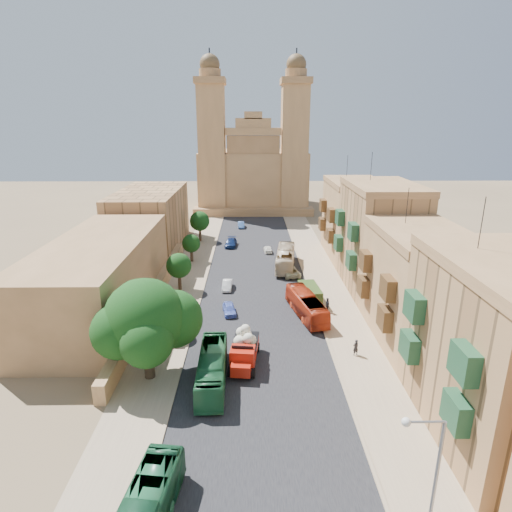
{
  "coord_description": "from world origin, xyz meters",
  "views": [
    {
      "loc": [
        -0.73,
        -28.32,
        21.23
      ],
      "look_at": [
        0.0,
        26.0,
        4.0
      ],
      "focal_mm": 30.0,
      "sensor_mm": 36.0,
      "label": 1
    }
  ],
  "objects_px": {
    "car_white_b": "(268,249)",
    "street_tree_c": "(191,244)",
    "street_tree_b": "(179,266)",
    "car_dkblue": "(231,243)",
    "streetlamp": "(427,471)",
    "street_tree_d": "(200,221)",
    "car_white_a": "(227,285)",
    "bus_cream_east": "(285,258)",
    "ficus_tree": "(146,321)",
    "car_blue_b": "(241,225)",
    "pedestrian_c": "(327,305)",
    "car_cream": "(290,271)",
    "olive_pickup": "(310,294)",
    "red_truck": "(244,349)",
    "bus_red_east": "(306,305)",
    "street_tree_a": "(160,303)",
    "church": "(253,170)",
    "car_blue_a": "(229,309)",
    "pedestrian_a": "(356,347)",
    "bus_green_north": "(212,368)"
  },
  "relations": [
    {
      "from": "car_blue_a",
      "to": "church",
      "type": "bearing_deg",
      "value": 77.64
    },
    {
      "from": "car_white_a",
      "to": "bus_red_east",
      "type": "bearing_deg",
      "value": -40.29
    },
    {
      "from": "streetlamp",
      "to": "car_cream",
      "type": "bearing_deg",
      "value": 93.86
    },
    {
      "from": "street_tree_a",
      "to": "car_cream",
      "type": "bearing_deg",
      "value": 49.29
    },
    {
      "from": "olive_pickup",
      "to": "car_white_a",
      "type": "relative_size",
      "value": 1.46
    },
    {
      "from": "car_white_b",
      "to": "bus_cream_east",
      "type": "bearing_deg",
      "value": 102.47
    },
    {
      "from": "street_tree_c",
      "to": "streetlamp",
      "type": "relative_size",
      "value": 0.53
    },
    {
      "from": "car_cream",
      "to": "car_white_b",
      "type": "xyz_separation_m",
      "value": [
        -2.73,
        11.44,
        -0.11
      ]
    },
    {
      "from": "olive_pickup",
      "to": "car_dkblue",
      "type": "distance_m",
      "value": 26.65
    },
    {
      "from": "street_tree_a",
      "to": "street_tree_b",
      "type": "height_order",
      "value": "street_tree_a"
    },
    {
      "from": "street_tree_d",
      "to": "car_white_a",
      "type": "bearing_deg",
      "value": -75.45
    },
    {
      "from": "bus_red_east",
      "to": "car_cream",
      "type": "relative_size",
      "value": 1.97
    },
    {
      "from": "ficus_tree",
      "to": "street_tree_d",
      "type": "xyz_separation_m",
      "value": [
        -0.58,
        43.99,
        -1.57
      ]
    },
    {
      "from": "church",
      "to": "car_blue_b",
      "type": "height_order",
      "value": "church"
    },
    {
      "from": "bus_red_east",
      "to": "car_white_b",
      "type": "height_order",
      "value": "bus_red_east"
    },
    {
      "from": "bus_green_north",
      "to": "car_cream",
      "type": "distance_m",
      "value": 27.68
    },
    {
      "from": "car_blue_b",
      "to": "ficus_tree",
      "type": "bearing_deg",
      "value": -100.85
    },
    {
      "from": "car_white_b",
      "to": "car_dkblue",
      "type": "bearing_deg",
      "value": -33.2
    },
    {
      "from": "street_tree_a",
      "to": "car_white_b",
      "type": "relative_size",
      "value": 1.59
    },
    {
      "from": "church",
      "to": "car_white_a",
      "type": "xyz_separation_m",
      "value": [
        -3.83,
        -54.37,
        -8.95
      ]
    },
    {
      "from": "street_tree_b",
      "to": "streetlamp",
      "type": "xyz_separation_m",
      "value": [
        17.72,
        -36.0,
        1.84
      ]
    },
    {
      "from": "pedestrian_c",
      "to": "ficus_tree",
      "type": "bearing_deg",
      "value": -62.2
    },
    {
      "from": "car_white_b",
      "to": "street_tree_c",
      "type": "bearing_deg",
      "value": 17.71
    },
    {
      "from": "streetlamp",
      "to": "bus_cream_east",
      "type": "bearing_deg",
      "value": 94.08
    },
    {
      "from": "ficus_tree",
      "to": "car_white_a",
      "type": "distance_m",
      "value": 21.52
    },
    {
      "from": "street_tree_c",
      "to": "pedestrian_a",
      "type": "xyz_separation_m",
      "value": [
        19.16,
        -28.64,
        -2.11
      ]
    },
    {
      "from": "street_tree_a",
      "to": "street_tree_b",
      "type": "xyz_separation_m",
      "value": [
        0.0,
        12.0,
        -0.06
      ]
    },
    {
      "from": "ficus_tree",
      "to": "car_blue_b",
      "type": "xyz_separation_m",
      "value": [
        6.75,
        54.34,
        -4.71
      ]
    },
    {
      "from": "street_tree_c",
      "to": "car_white_a",
      "type": "relative_size",
      "value": 1.28
    },
    {
      "from": "red_truck",
      "to": "ficus_tree",
      "type": "bearing_deg",
      "value": -165.78
    },
    {
      "from": "church",
      "to": "bus_green_north",
      "type": "bearing_deg",
      "value": -93.03
    },
    {
      "from": "pedestrian_a",
      "to": "olive_pickup",
      "type": "bearing_deg",
      "value": -101.57
    },
    {
      "from": "car_dkblue",
      "to": "car_white_b",
      "type": "xyz_separation_m",
      "value": [
        6.4,
        -3.61,
        -0.12
      ]
    },
    {
      "from": "bus_green_north",
      "to": "bus_cream_east",
      "type": "height_order",
      "value": "bus_cream_east"
    },
    {
      "from": "olive_pickup",
      "to": "car_blue_a",
      "type": "height_order",
      "value": "olive_pickup"
    },
    {
      "from": "car_white_b",
      "to": "car_white_a",
      "type": "bearing_deg",
      "value": 66.22
    },
    {
      "from": "bus_red_east",
      "to": "pedestrian_a",
      "type": "xyz_separation_m",
      "value": [
        3.59,
        -8.65,
        -0.48
      ]
    },
    {
      "from": "streetlamp",
      "to": "car_blue_a",
      "type": "xyz_separation_m",
      "value": [
        -10.93,
        28.69,
        -4.62
      ]
    },
    {
      "from": "car_cream",
      "to": "car_white_b",
      "type": "relative_size",
      "value": 1.46
    },
    {
      "from": "olive_pickup",
      "to": "pedestrian_a",
      "type": "relative_size",
      "value": 3.08
    },
    {
      "from": "car_white_a",
      "to": "car_cream",
      "type": "relative_size",
      "value": 0.72
    },
    {
      "from": "car_cream",
      "to": "car_blue_b",
      "type": "xyz_separation_m",
      "value": [
        -7.6,
        28.99,
        -0.07
      ]
    },
    {
      "from": "street_tree_d",
      "to": "car_dkblue",
      "type": "bearing_deg",
      "value": -31.75
    },
    {
      "from": "bus_red_east",
      "to": "street_tree_c",
      "type": "bearing_deg",
      "value": -64.33
    },
    {
      "from": "car_white_a",
      "to": "car_blue_b",
      "type": "distance_m",
      "value": 34.12
    },
    {
      "from": "ficus_tree",
      "to": "streetlamp",
      "type": "bearing_deg",
      "value": -43.03
    },
    {
      "from": "olive_pickup",
      "to": "car_blue_a",
      "type": "relative_size",
      "value": 1.47
    },
    {
      "from": "street_tree_b",
      "to": "car_dkblue",
      "type": "bearing_deg",
      "value": 74.13
    },
    {
      "from": "street_tree_a",
      "to": "bus_cream_east",
      "type": "relative_size",
      "value": 0.48
    },
    {
      "from": "bus_green_north",
      "to": "car_cream",
      "type": "xyz_separation_m",
      "value": [
        8.93,
        26.19,
        -0.66
      ]
    }
  ]
}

